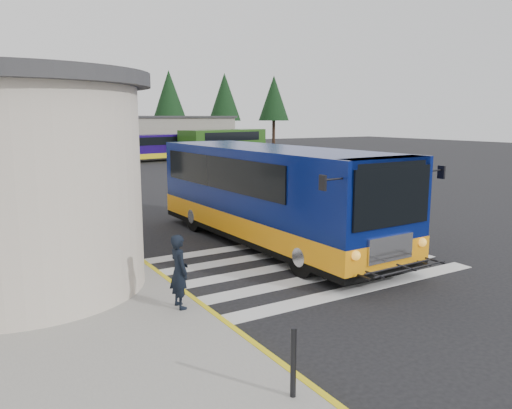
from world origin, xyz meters
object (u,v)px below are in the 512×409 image
pedestrian_a (179,271)px  far_bus_b (224,142)px  bollard (293,363)px  far_bus_a (149,146)px  pedestrian_b (80,257)px  transit_bus (271,198)px

pedestrian_a → far_bus_b: far_bus_b is taller
bollard → far_bus_a: far_bus_a is taller
pedestrian_a → bollard: pedestrian_a is taller
pedestrian_a → far_bus_a: (11.82, 35.65, 0.46)m
far_bus_b → pedestrian_b: bearing=131.1°
transit_bus → pedestrian_a: (-4.79, -3.99, -0.55)m
transit_bus → far_bus_b: bearing=63.6°
transit_bus → pedestrian_a: 6.25m
pedestrian_b → far_bus_a: 36.46m
transit_bus → far_bus_a: transit_bus is taller
pedestrian_a → bollard: 3.93m
transit_bus → pedestrian_a: transit_bus is taller
pedestrian_a → far_bus_b: 39.68m
transit_bus → bollard: 9.25m
far_bus_a → transit_bus: bearing=158.2°
pedestrian_b → far_bus_a: far_bus_a is taller
pedestrian_b → pedestrian_a: bearing=16.4°
far_bus_b → pedestrian_a: bearing=134.4°
transit_bus → pedestrian_b: 6.75m
pedestrian_b → bollard: 5.90m
pedestrian_a → transit_bus: bearing=-50.6°
far_bus_a → far_bus_b: 7.36m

